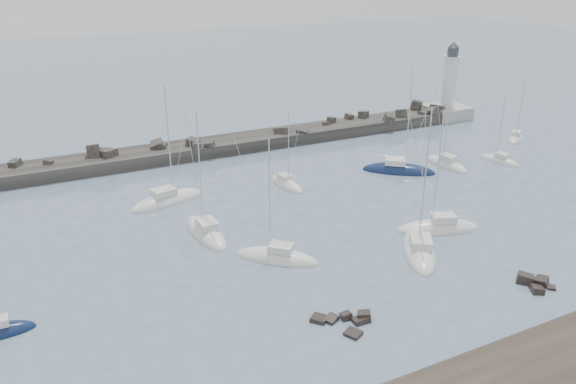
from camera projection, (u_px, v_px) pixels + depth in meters
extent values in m
plane|color=slate|center=(334.00, 265.00, 54.05)|extent=(400.00, 400.00, 0.00)
cube|color=black|center=(331.00, 319.00, 45.56)|extent=(1.37, 1.29, 0.74)
cube|color=black|center=(365.00, 318.00, 45.85)|extent=(1.54, 1.71, 1.36)
cube|color=black|center=(353.00, 335.00, 43.92)|extent=(1.56, 1.59, 0.76)
cube|color=black|center=(360.00, 322.00, 45.47)|extent=(1.23, 1.08, 1.04)
cube|color=black|center=(319.00, 321.00, 45.77)|extent=(1.90, 1.87, 0.95)
cube|color=black|center=(346.00, 316.00, 45.85)|extent=(0.96, 0.93, 0.79)
cube|color=black|center=(531.00, 281.00, 50.91)|extent=(1.23, 1.15, 0.79)
cube|color=black|center=(525.00, 279.00, 51.06)|extent=(1.92, 1.88, 1.24)
cube|color=black|center=(551.00, 288.00, 50.08)|extent=(1.01, 0.95, 0.61)
cube|color=black|center=(542.00, 283.00, 50.62)|extent=(1.60, 1.46, 1.33)
cube|color=black|center=(537.00, 291.00, 49.65)|extent=(1.62, 1.64, 1.15)
cube|color=#292725|center=(157.00, 159.00, 82.35)|extent=(115.00, 6.00, 3.20)
cube|color=#292725|center=(416.00, 106.00, 103.42)|extent=(2.60, 2.60, 2.16)
cube|color=#292725|center=(210.00, 145.00, 82.79)|extent=(2.08, 1.87, 1.50)
cube|color=#292725|center=(349.00, 117.00, 97.35)|extent=(1.48, 1.53, 1.37)
cube|color=#292725|center=(160.00, 148.00, 82.41)|extent=(2.36, 2.36, 1.52)
cube|color=#292725|center=(302.00, 132.00, 89.73)|extent=(2.40, 2.50, 1.67)
cube|color=#292725|center=(439.00, 109.00, 101.66)|extent=(2.13, 1.89, 1.81)
cube|color=#292725|center=(434.00, 109.00, 102.98)|extent=(2.48, 2.08, 2.07)
cube|color=#292725|center=(165.00, 146.00, 83.85)|extent=(1.61, 1.50, 0.81)
cube|color=#292725|center=(15.00, 164.00, 74.78)|extent=(2.01, 1.98, 1.38)
cube|color=#292725|center=(277.00, 132.00, 90.69)|extent=(1.43, 1.55, 1.04)
cube|color=#292725|center=(331.00, 120.00, 95.13)|extent=(1.61, 1.53, 1.24)
cube|color=#292725|center=(389.00, 119.00, 95.95)|extent=(2.41, 2.58, 2.19)
cube|color=#292725|center=(94.00, 151.00, 78.49)|extent=(2.09, 2.57, 2.42)
cube|color=#292725|center=(48.00, 163.00, 75.72)|extent=(1.63, 1.49, 1.28)
cube|color=#292725|center=(364.00, 115.00, 98.16)|extent=(2.04, 2.15, 1.67)
cube|color=#292725|center=(326.00, 125.00, 93.79)|extent=(1.21, 1.19, 1.18)
cube|color=#292725|center=(432.00, 111.00, 100.30)|extent=(2.22, 2.04, 1.94)
cube|color=#292725|center=(109.00, 154.00, 78.61)|extent=(2.65, 2.68, 1.37)
cube|color=#292725|center=(157.00, 145.00, 81.98)|extent=(2.21, 2.22, 1.97)
cube|color=#292725|center=(420.00, 114.00, 100.58)|extent=(1.62, 1.59, 1.23)
cube|color=#292725|center=(104.00, 152.00, 79.74)|extent=(1.49, 1.22, 1.41)
cube|color=#292725|center=(282.00, 131.00, 89.39)|extent=(2.90, 2.88, 1.66)
cube|color=#292725|center=(197.00, 147.00, 82.09)|extent=(1.76, 2.04, 1.25)
cube|color=#292725|center=(193.00, 144.00, 83.27)|extent=(2.32, 2.49, 2.00)
cube|color=#292725|center=(401.00, 114.00, 98.57)|extent=(2.48, 2.60, 1.98)
cube|color=#969692|center=(446.00, 114.00, 104.59)|extent=(7.00, 7.00, 3.00)
cylinder|color=silver|center=(450.00, 82.00, 102.31)|extent=(2.50, 2.50, 9.00)
cylinder|color=silver|center=(452.00, 57.00, 100.63)|extent=(3.20, 3.20, 0.25)
cylinder|color=#363A41|center=(453.00, 52.00, 100.30)|extent=(2.00, 2.00, 1.60)
cone|color=#363A41|center=(454.00, 45.00, 99.80)|extent=(2.20, 2.20, 1.00)
cylinder|color=silver|center=(1.00, 314.00, 43.52)|extent=(2.39, 0.18, 0.09)
ellipsoid|color=silver|center=(206.00, 234.00, 60.08)|extent=(3.27, 9.17, 2.36)
cube|color=silver|center=(207.00, 224.00, 59.19)|extent=(1.95, 2.62, 0.77)
cylinder|color=silver|center=(200.00, 170.00, 57.96)|extent=(0.13, 0.13, 12.19)
cylinder|color=silver|center=(209.00, 220.00, 58.41)|extent=(0.30, 3.61, 0.11)
ellipsoid|color=silver|center=(168.00, 202.00, 68.16)|extent=(10.18, 5.35, 2.45)
cube|color=silver|center=(164.00, 192.00, 67.33)|extent=(3.13, 2.58, 0.77)
cylinder|color=silver|center=(169.00, 140.00, 65.74)|extent=(0.13, 0.13, 13.14)
cylinder|color=silver|center=(158.00, 188.00, 66.64)|extent=(3.80, 1.08, 0.11)
ellipsoid|color=silver|center=(277.00, 259.00, 55.05)|extent=(7.92, 7.53, 2.19)
cube|color=silver|center=(281.00, 248.00, 54.45)|extent=(2.86, 2.82, 0.72)
cylinder|color=silver|center=(270.00, 196.00, 52.72)|extent=(0.12, 0.12, 11.27)
cylinder|color=silver|center=(287.00, 242.00, 54.05)|extent=(2.54, 2.32, 0.10)
ellipsoid|color=silver|center=(286.00, 185.00, 73.24)|extent=(2.98, 7.13, 1.85)
cube|color=silver|center=(285.00, 176.00, 73.09)|extent=(1.62, 2.09, 0.62)
cylinder|color=silver|center=(289.00, 146.00, 70.74)|extent=(0.11, 0.11, 9.34)
cylinder|color=silver|center=(283.00, 171.00, 73.25)|extent=(0.43, 2.76, 0.09)
ellipsoid|color=silver|center=(419.00, 251.00, 56.45)|extent=(7.93, 10.07, 2.44)
cube|color=silver|center=(421.00, 241.00, 55.45)|extent=(3.19, 3.43, 0.75)
cylinder|color=silver|center=(425.00, 177.00, 54.24)|extent=(0.13, 0.13, 13.44)
cylinder|color=silver|center=(422.00, 238.00, 54.55)|extent=(2.22, 3.42, 0.11)
ellipsoid|color=#0F1D40|center=(399.00, 171.00, 77.99)|extent=(9.73, 8.63, 2.47)
cube|color=silver|center=(396.00, 161.00, 77.54)|extent=(3.44, 3.31, 0.77)
cylinder|color=silver|center=(409.00, 117.00, 74.88)|extent=(0.13, 0.13, 13.46)
cylinder|color=silver|center=(391.00, 156.00, 77.40)|extent=(3.19, 2.57, 0.11)
ellipsoid|color=silver|center=(438.00, 230.00, 61.04)|extent=(9.52, 5.86, 2.40)
cube|color=silver|center=(443.00, 218.00, 60.55)|extent=(3.03, 2.62, 0.79)
cylinder|color=silver|center=(438.00, 168.00, 58.25)|extent=(0.13, 0.13, 12.30)
cylinder|color=silver|center=(450.00, 211.00, 60.33)|extent=(3.45, 1.39, 0.11)
ellipsoid|color=silver|center=(499.00, 161.00, 81.90)|extent=(3.17, 6.50, 1.74)
cube|color=silver|center=(502.00, 155.00, 81.28)|extent=(1.59, 1.97, 0.60)
cylinder|color=silver|center=(501.00, 128.00, 80.38)|extent=(0.10, 0.10, 8.42)
cylinder|color=silver|center=(505.00, 152.00, 80.75)|extent=(0.60, 2.46, 0.09)
ellipsoid|color=silver|center=(515.00, 139.00, 92.18)|extent=(6.58, 5.44, 1.90)
cube|color=silver|center=(516.00, 133.00, 91.48)|extent=(2.28, 2.15, 0.67)
cylinder|color=silver|center=(521.00, 107.00, 90.61)|extent=(0.11, 0.11, 8.91)
cylinder|color=silver|center=(516.00, 130.00, 90.87)|extent=(2.22, 1.58, 0.10)
ellipsoid|color=silver|center=(446.00, 165.00, 80.28)|extent=(2.86, 7.99, 2.20)
cube|color=silver|center=(449.00, 158.00, 79.46)|extent=(1.70, 2.28, 0.76)
cylinder|color=silver|center=(447.00, 122.00, 78.41)|extent=(0.13, 0.13, 10.62)
cylinder|color=silver|center=(452.00, 154.00, 78.75)|extent=(0.28, 3.15, 0.11)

